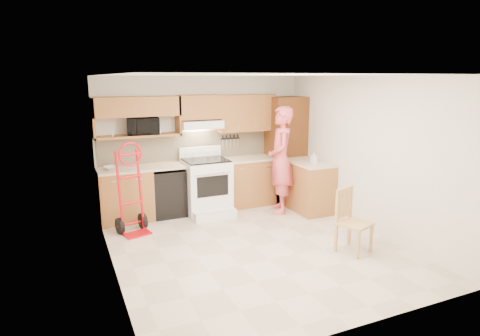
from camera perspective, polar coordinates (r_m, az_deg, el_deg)
floor at (r=6.22m, az=1.90°, el=-10.95°), size 4.00×4.50×0.02m
ceiling at (r=5.71m, az=2.09°, el=12.93°), size 4.00×4.50×0.02m
wall_back at (r=7.90m, az=-5.20°, el=3.58°), size 4.00×0.02×2.50m
wall_front at (r=4.00m, az=16.36°, el=-5.72°), size 4.00×0.02×2.50m
wall_left at (r=5.30m, az=-17.97°, el=-1.39°), size 0.02×4.50×2.50m
wall_right at (r=6.94m, az=17.10°, el=1.85°), size 0.02×4.50×2.50m
backsplash at (r=7.88m, az=-5.13°, el=3.20°), size 3.92×0.03×0.55m
lower_cab_left at (r=7.42m, az=-15.70°, el=-3.74°), size 0.90×0.60×0.90m
dishwasher at (r=7.56m, az=-10.07°, el=-3.36°), size 0.60×0.60×0.85m
lower_cab_right at (r=8.08m, az=1.20°, el=-1.96°), size 1.14×0.60×0.90m
countertop_left at (r=7.36m, az=-13.61°, el=0.01°), size 1.50×0.63×0.04m
countertop_right at (r=7.98m, az=1.22°, el=1.32°), size 1.14×0.63×0.04m
cab_return_right at (r=7.82m, az=9.50°, el=-2.62°), size 0.60×1.00×0.90m
countertop_return at (r=7.71m, az=9.62°, el=0.75°), size 0.63×1.00×0.04m
pantry_tall at (r=8.33m, az=6.34°, el=2.63°), size 0.70×0.60×2.10m
upper_cab_left at (r=7.34m, az=-14.23°, el=8.32°), size 1.50×0.33×0.34m
upper_shelf_mw at (r=7.39m, az=-14.02°, el=4.38°), size 1.50×0.33×0.04m
upper_cab_center at (r=7.62m, az=-5.74°, el=8.47°), size 0.76×0.33×0.44m
upper_cab_right at (r=7.98m, az=0.83°, el=7.70°), size 1.14×0.33×0.70m
range_hood at (r=7.58m, az=-5.53°, el=6.11°), size 0.76×0.46×0.14m
knife_strip at (r=8.04m, az=-1.35°, el=3.72°), size 0.40×0.05×0.29m
microwave at (r=7.39m, az=-13.41°, el=5.74°), size 0.58×0.42×0.30m
range at (r=7.51m, az=-4.58°, el=-1.95°), size 0.81×1.07×1.20m
person at (r=7.54m, az=5.70°, el=1.11°), size 0.71×0.84×1.97m
hand_truck at (r=6.72m, az=-14.79°, el=-3.41°), size 0.64×0.60×1.35m
dining_chair at (r=6.09m, az=15.73°, el=-7.19°), size 0.54×0.57×0.92m
soap_bottle at (r=7.57m, az=10.27°, el=1.47°), size 0.11×0.11×0.21m
bowl at (r=7.28m, az=-17.61°, el=0.02°), size 0.27×0.27×0.06m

